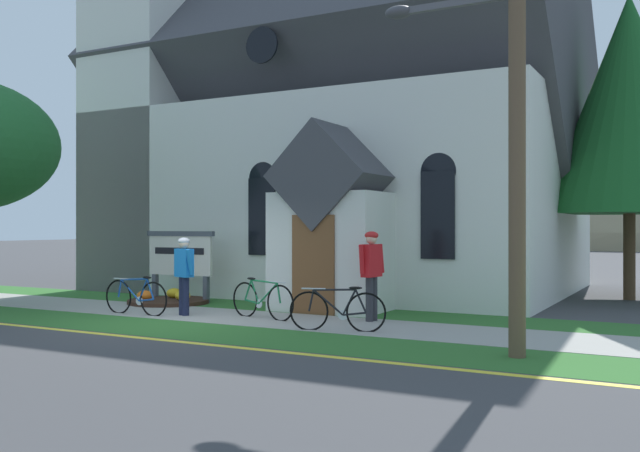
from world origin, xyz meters
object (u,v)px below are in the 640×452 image
(yard_deciduous_tree, at_px, (154,152))
(bicycle_silver, at_px, (338,310))
(cyclist_in_blue_jersey, at_px, (372,268))
(church_sign, at_px, (180,255))
(roadside_conifer, at_px, (629,104))
(bicycle_white, at_px, (136,297))
(utility_pole, at_px, (509,62))
(bicycle_black, at_px, (262,300))
(cyclist_in_orange_jersey, at_px, (184,270))

(yard_deciduous_tree, bearing_deg, bicycle_silver, -30.41)
(cyclist_in_blue_jersey, height_order, yard_deciduous_tree, yard_deciduous_tree)
(church_sign, distance_m, roadside_conifer, 11.91)
(bicycle_silver, bearing_deg, church_sign, 156.29)
(bicycle_white, bearing_deg, cyclist_in_blue_jersey, 16.27)
(church_sign, relative_size, cyclist_in_blue_jersey, 1.15)
(roadside_conifer, relative_size, yard_deciduous_tree, 1.38)
(bicycle_white, bearing_deg, utility_pole, -7.38)
(church_sign, xyz_separation_m, roadside_conifer, (9.70, 5.76, 3.82))
(utility_pole, distance_m, roadside_conifer, 9.29)
(bicycle_silver, relative_size, bicycle_white, 0.98)
(cyclist_in_blue_jersey, height_order, roadside_conifer, roadside_conifer)
(bicycle_black, bearing_deg, bicycle_white, -164.67)
(bicycle_black, height_order, yard_deciduous_tree, yard_deciduous_tree)
(cyclist_in_blue_jersey, bearing_deg, roadside_conifer, 58.92)
(cyclist_in_blue_jersey, relative_size, roadside_conifer, 0.23)
(utility_pole, height_order, yard_deciduous_tree, utility_pole)
(bicycle_black, height_order, roadside_conifer, roadside_conifer)
(bicycle_silver, xyz_separation_m, cyclist_in_blue_jersey, (0.01, 1.43, 0.67))
(cyclist_in_orange_jersey, bearing_deg, roadside_conifer, 44.77)
(bicycle_white, relative_size, yard_deciduous_tree, 0.31)
(bicycle_black, xyz_separation_m, bicycle_silver, (2.10, -0.77, -0.01))
(yard_deciduous_tree, bearing_deg, church_sign, -40.01)
(bicycle_black, bearing_deg, yard_deciduous_tree, 146.79)
(church_sign, xyz_separation_m, cyclist_in_blue_jersey, (5.61, -1.02, -0.10))
(bicycle_white, relative_size, cyclist_in_blue_jersey, 0.98)
(bicycle_silver, relative_size, cyclist_in_orange_jersey, 1.04)
(yard_deciduous_tree, bearing_deg, utility_pole, -27.12)
(roadside_conifer, xyz_separation_m, yard_deciduous_tree, (-12.98, -3.01, -0.86))
(cyclist_in_orange_jersey, distance_m, cyclist_in_blue_jersey, 3.94)
(cyclist_in_orange_jersey, height_order, utility_pole, utility_pole)
(cyclist_in_orange_jersey, xyz_separation_m, yard_deciduous_tree, (-5.09, 4.81, 3.16))
(bicycle_black, relative_size, utility_pole, 0.23)
(bicycle_black, relative_size, cyclist_in_blue_jersey, 0.97)
(bicycle_black, bearing_deg, utility_pole, -18.34)
(bicycle_white, distance_m, cyclist_in_blue_jersey, 5.03)
(church_sign, relative_size, bicycle_silver, 1.19)
(cyclist_in_blue_jersey, bearing_deg, church_sign, 169.67)
(church_sign, xyz_separation_m, bicycle_silver, (5.60, -2.46, -0.77))
(cyclist_in_orange_jersey, bearing_deg, cyclist_in_blue_jersey, 15.31)
(bicycle_white, height_order, cyclist_in_blue_jersey, cyclist_in_blue_jersey)
(bicycle_white, relative_size, roadside_conifer, 0.22)
(bicycle_silver, bearing_deg, cyclist_in_blue_jersey, 89.47)
(cyclist_in_orange_jersey, distance_m, yard_deciduous_tree, 7.69)
(utility_pole, xyz_separation_m, roadside_conifer, (0.86, 9.22, 0.77))
(yard_deciduous_tree, bearing_deg, bicycle_white, -51.56)
(bicycle_white, distance_m, roadside_conifer, 12.91)
(cyclist_in_orange_jersey, distance_m, roadside_conifer, 11.81)
(utility_pole, relative_size, yard_deciduous_tree, 1.34)
(bicycle_black, height_order, cyclist_in_blue_jersey, cyclist_in_blue_jersey)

